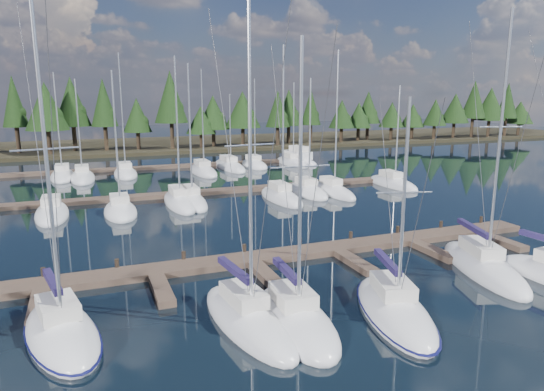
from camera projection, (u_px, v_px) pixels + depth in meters
name	position (u px, v px, depth m)	size (l,w,h in m)	color
ground	(205.00, 218.00, 41.89)	(260.00, 260.00, 0.00)	black
far_shore	(133.00, 146.00, 96.49)	(220.00, 30.00, 0.60)	black
main_dock	(253.00, 262.00, 30.33)	(44.00, 6.13, 0.90)	brown
back_docks	(167.00, 179.00, 59.69)	(50.00, 21.80, 0.40)	brown
front_sailboat_1	(62.00, 332.00, 21.23)	(4.47, 8.17, 15.26)	silver
front_sailboat_2	(247.00, 319.00, 22.47)	(3.49, 8.65, 15.33)	silver
front_sailboat_3	(295.00, 320.00, 22.45)	(3.46, 7.81, 13.66)	silver
front_sailboat_4	(394.00, 310.00, 23.49)	(5.26, 8.99, 11.24)	silver
front_sailboat_5	(483.00, 266.00, 29.33)	(5.43, 9.77, 15.86)	silver
back_sailboat_rows	(177.00, 184.00, 56.02)	(49.13, 32.67, 16.32)	silver
motor_yacht_right	(297.00, 160.00, 74.84)	(5.02, 9.22, 4.38)	silver
tree_line	(132.00, 111.00, 85.79)	(184.32, 12.06, 13.95)	black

